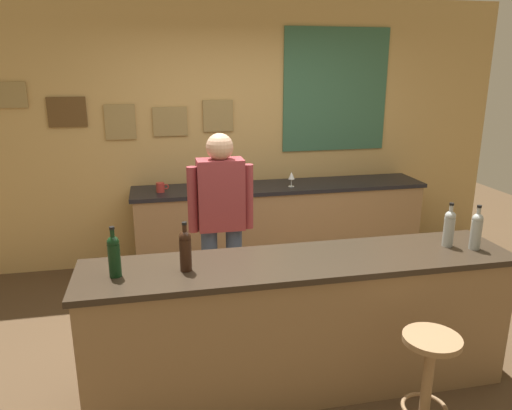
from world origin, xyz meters
The scene contains 13 objects.
ground_plane centered at (0.00, 0.00, 0.00)m, with size 10.00×10.00×0.00m, color #4C3823.
back_wall centered at (0.02, 2.03, 1.42)m, with size 6.00×0.09×2.80m.
bar_counter centered at (0.00, -0.40, 0.46)m, with size 2.80×0.60×0.92m.
side_counter centered at (0.40, 1.65, 0.45)m, with size 3.08×0.56×0.90m.
bartender centered at (-0.39, 0.49, 0.94)m, with size 0.52×0.21×1.62m.
bar_stool centered at (0.55, -1.05, 0.46)m, with size 0.32×0.32×0.68m.
wine_bottle_a centered at (-1.14, -0.42, 1.06)m, with size 0.07×0.07×0.31m.
wine_bottle_b centered at (-0.73, -0.42, 1.06)m, with size 0.07×0.07×0.31m.
wine_bottle_c centered at (1.05, -0.37, 1.06)m, with size 0.07×0.07×0.31m.
wine_bottle_d centered at (1.19, -0.46, 1.06)m, with size 0.07×0.07×0.31m.
wine_glass_a centered at (-0.24, 1.72, 1.01)m, with size 0.07×0.07×0.16m.
wine_glass_b centered at (0.49, 1.56, 1.01)m, with size 0.07×0.07×0.16m.
coffee_mug centered at (-0.84, 1.61, 0.95)m, with size 0.13×0.08×0.09m.
Camera 1 is at (-0.88, -3.16, 2.11)m, focal length 34.10 mm.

